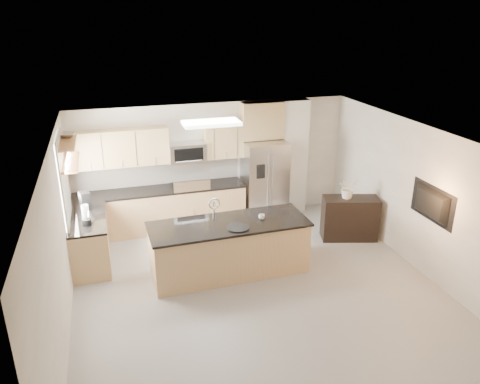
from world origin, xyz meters
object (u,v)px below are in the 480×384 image
object	(u,v)px
range	(190,206)
island	(229,247)
platter	(238,228)
blender	(86,216)
kettle	(89,215)
flower_vase	(348,183)
television	(428,204)
bowl	(67,134)
cup	(262,217)
microwave	(187,152)
coffee_maker	(85,201)
refrigerator	(264,181)
credenza	(350,218)

from	to	relation	value
range	island	bearing A→B (deg)	-82.06
range	island	xyz separation A→B (m)	(0.29, -2.09, 0.01)
platter	blender	size ratio (longest dim) A/B	1.02
island	kettle	distance (m)	2.55
island	blender	world-z (taller)	island
range	island	size ratio (longest dim) A/B	0.41
flower_vase	kettle	bearing A→B (deg)	176.71
platter	television	distance (m)	3.24
platter	bowl	world-z (taller)	bowl
flower_vase	cup	bearing A→B (deg)	-162.59
range	bowl	world-z (taller)	bowl
range	microwave	size ratio (longest dim) A/B	1.50
kettle	coffee_maker	bearing A→B (deg)	97.36
bowl	television	bearing A→B (deg)	-22.55
island	blender	distance (m)	2.54
refrigerator	kettle	xyz separation A→B (m)	(-3.68, -1.13, 0.13)
microwave	television	xyz separation A→B (m)	(3.51, -3.24, -0.28)
cup	refrigerator	bearing A→B (deg)	69.50
island	television	world-z (taller)	television
blender	bowl	distance (m)	1.47
credenza	platter	xyz separation A→B (m)	(-2.62, -0.83, 0.53)
bowl	flower_vase	size ratio (longest dim) A/B	0.63
platter	television	world-z (taller)	television
credenza	television	world-z (taller)	television
range	coffee_maker	distance (m)	2.27
refrigerator	platter	distance (m)	2.62
platter	coffee_maker	xyz separation A→B (m)	(-2.48, 1.70, 0.11)
kettle	blender	bearing A→B (deg)	-103.90
microwave	platter	size ratio (longest dim) A/B	1.99
kettle	coffee_maker	size ratio (longest dim) A/B	0.68
cup	range	bearing A→B (deg)	112.97
flower_vase	microwave	bearing A→B (deg)	151.53
refrigerator	blender	world-z (taller)	refrigerator
blender	coffee_maker	world-z (taller)	blender
cup	microwave	bearing A→B (deg)	111.82
range	blender	distance (m)	2.57
coffee_maker	bowl	size ratio (longest dim) A/B	0.82
bowl	credenza	bearing A→B (deg)	-8.44
range	microwave	world-z (taller)	microwave
refrigerator	blender	distance (m)	3.97
refrigerator	blender	size ratio (longest dim) A/B	4.75
kettle	platter	bearing A→B (deg)	-25.57
kettle	television	size ratio (longest dim) A/B	0.21
platter	television	bearing A→B (deg)	-14.15
cup	television	size ratio (longest dim) A/B	0.11
island	coffee_maker	bearing A→B (deg)	147.45
microwave	bowl	size ratio (longest dim) A/B	1.88
cup	kettle	bearing A→B (deg)	162.43
refrigerator	flower_vase	bearing A→B (deg)	-48.18
credenza	bowl	size ratio (longest dim) A/B	2.74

